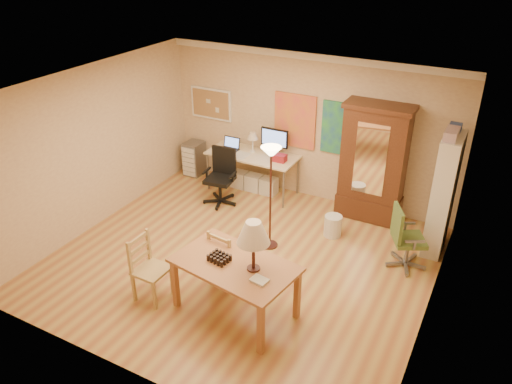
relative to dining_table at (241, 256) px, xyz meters
The scene contains 16 objects.
floor 1.51m from the dining_table, 120.01° to the left, with size 5.50×5.50×0.00m, color #A4663A.
crown_molding 3.93m from the dining_table, 99.67° to the left, with size 5.50×0.08×0.12m, color white.
corkboard 4.42m from the dining_table, 127.08° to the left, with size 0.90×0.04×0.62m, color #9A7E48.
art_panel_left 3.64m from the dining_table, 103.57° to the left, with size 0.80×0.04×1.00m, color gold.
art_panel_right 3.54m from the dining_table, 89.10° to the left, with size 0.75×0.04×0.95m, color #235C8C.
dining_table is the anchor object (origin of this frame).
ladder_chair_back 0.84m from the dining_table, 138.70° to the left, with size 0.46×0.45×0.90m.
ladder_chair_left 1.39m from the dining_table, 167.76° to the right, with size 0.43×0.45×0.95m.
torchiere_lamp 1.72m from the dining_table, 103.69° to the left, with size 0.31×0.31×1.72m.
computer_desk 3.55m from the dining_table, 115.23° to the left, with size 1.72×0.75×1.30m.
office_chair_black 3.17m from the dining_table, 126.58° to the left, with size 0.64×0.64×1.04m.
office_chair_green 2.72m from the dining_table, 51.74° to the left, with size 0.62×0.62×1.00m.
drawer_cart 4.46m from the dining_table, 132.25° to the left, with size 0.35×0.42×0.69m.
armoire 3.35m from the dining_table, 77.50° to the left, with size 1.12×0.53×2.07m.
bookshelf 3.41m from the dining_table, 55.09° to the left, with size 0.29×0.77×1.91m.
wastebin 2.52m from the dining_table, 80.55° to the left, with size 0.29×0.29×0.37m, color silver.
Camera 1 is at (3.16, -5.47, 4.54)m, focal length 35.00 mm.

